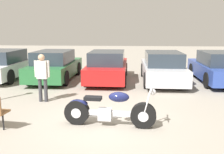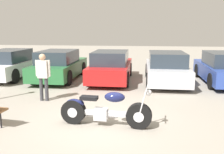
{
  "view_description": "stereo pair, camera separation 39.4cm",
  "coord_description": "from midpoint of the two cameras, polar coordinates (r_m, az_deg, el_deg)",
  "views": [
    {
      "loc": [
        0.66,
        -6.38,
        2.46
      ],
      "look_at": [
        0.04,
        1.88,
        0.85
      ],
      "focal_mm": 40.0,
      "sensor_mm": 36.0,
      "label": 1
    },
    {
      "loc": [
        1.05,
        -6.34,
        2.46
      ],
      "look_at": [
        0.04,
        1.88,
        0.85
      ],
      "focal_mm": 40.0,
      "sensor_mm": 36.0,
      "label": 2
    }
  ],
  "objects": [
    {
      "name": "ground_plane",
      "position": [
        6.87,
        -0.63,
        -9.97
      ],
      "size": [
        60.0,
        60.0,
        0.0
      ],
      "primitive_type": "plane",
      "color": "gray"
    },
    {
      "name": "motorcycle",
      "position": [
        6.42,
        -0.0,
        -7.61
      ],
      "size": [
        2.37,
        0.65,
        1.07
      ],
      "color": "black",
      "rests_on": "ground_plane"
    },
    {
      "name": "parked_car_silver",
      "position": [
        11.7,
        13.23,
        1.96
      ],
      "size": [
        1.83,
        4.34,
        1.43
      ],
      "color": "#BCBCC1",
      "rests_on": "ground_plane"
    },
    {
      "name": "parked_car_white",
      "position": [
        13.57,
        -21.29,
        2.71
      ],
      "size": [
        1.83,
        4.34,
        1.43
      ],
      "color": "white",
      "rests_on": "ground_plane"
    },
    {
      "name": "person_standing",
      "position": [
        8.75,
        -14.23,
        0.82
      ],
      "size": [
        0.52,
        0.22,
        1.63
      ],
      "color": "#38383D",
      "rests_on": "ground_plane"
    },
    {
      "name": "parked_car_blue",
      "position": [
        12.46,
        24.93,
        1.76
      ],
      "size": [
        1.83,
        4.34,
        1.43
      ],
      "color": "#2D479E",
      "rests_on": "ground_plane"
    },
    {
      "name": "parked_car_green",
      "position": [
        12.47,
        -11.06,
        2.59
      ],
      "size": [
        1.83,
        4.34,
        1.43
      ],
      "color": "#286B38",
      "rests_on": "ground_plane"
    },
    {
      "name": "parked_car_red",
      "position": [
        11.86,
        0.73,
        2.37
      ],
      "size": [
        1.83,
        4.34,
        1.43
      ],
      "color": "red",
      "rests_on": "ground_plane"
    }
  ]
}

